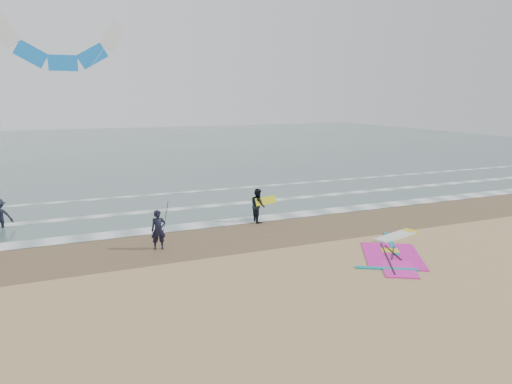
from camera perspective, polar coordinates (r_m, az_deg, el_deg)
name	(u,v)px	position (r m, az deg, el deg)	size (l,w,h in m)	color
ground	(311,279)	(16.47, 6.93, -10.80)	(120.00, 120.00, 0.00)	tan
sea_water	(129,147)	(61.97, -15.58, 5.45)	(120.00, 80.00, 0.02)	#47605E
wet_sand_band	(248,234)	(21.57, -0.97, -5.22)	(120.00, 5.00, 0.01)	brown
foam_waterline	(219,212)	(25.60, -4.66, -2.48)	(120.00, 9.15, 0.02)	white
windsurf_rig	(394,250)	(20.09, 16.92, -6.94)	(5.35, 5.07, 0.13)	white
person_standing	(158,230)	(19.61, -12.10, -4.66)	(0.62, 0.40, 1.69)	black
person_walking	(258,205)	(23.37, 0.24, -1.68)	(0.85, 0.66, 1.75)	black
held_pole	(165,220)	(19.56, -11.29, -3.47)	(0.17, 0.86, 1.82)	black
carried_kiteboard	(266,201)	(23.38, 1.24, -1.08)	(1.30, 0.51, 0.39)	yellow
surf_kite	(61,48)	(27.78, -23.14, 16.18)	(6.89, 3.08, 9.28)	white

